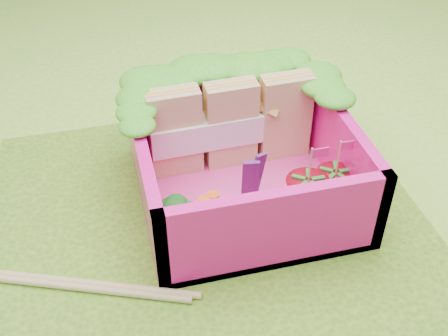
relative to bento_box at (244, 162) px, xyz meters
name	(u,v)px	position (x,y,z in m)	size (l,w,h in m)	color
ground	(215,235)	(-0.25, -0.28, -0.31)	(14.00, 14.00, 0.00)	#83CF3A
placemat	(215,234)	(-0.25, -0.28, -0.29)	(2.60, 2.60, 0.03)	#518C1F
bento_floor	(243,192)	(0.00, 0.00, -0.25)	(1.30, 1.30, 0.05)	#EA3B99
bento_box	(244,162)	(0.00, 0.00, 0.00)	(1.30, 1.30, 0.55)	#FD1595
lettuce_ruffle	(225,77)	(0.00, 0.48, 0.33)	(1.43, 0.76, 0.11)	#308D19
sandwich_stack	(232,124)	(0.01, 0.32, 0.07)	(1.08, 0.21, 0.60)	tan
broccoli	(179,215)	(-0.47, -0.33, -0.04)	(0.32, 0.32, 0.26)	#70AD53
carrot_sticks	(209,215)	(-0.29, -0.32, -0.08)	(0.12, 0.09, 0.28)	orange
purple_wedges	(253,180)	(0.02, -0.14, -0.04)	(0.15, 0.10, 0.38)	#4F1A5C
strawberry_left	(306,197)	(0.30, -0.32, -0.09)	(0.26, 0.26, 0.50)	red
strawberry_right	(334,187)	(0.50, -0.26, -0.10)	(0.24, 0.24, 0.48)	red
snap_peas	(318,204)	(0.41, -0.27, -0.20)	(0.63, 0.49, 0.05)	#55C73E
chopsticks	(21,278)	(-1.38, -0.38, -0.25)	(1.89, 0.79, 0.04)	tan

